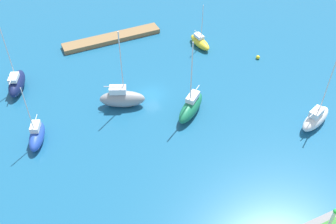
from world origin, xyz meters
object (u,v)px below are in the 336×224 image
harbor_beacon (332,218)px  sailboat_white_lone_south (316,118)px  pier_dock (112,38)px  sailboat_navy_far_south (17,83)px  sailboat_blue_lone_north (37,135)px  sailboat_yellow_east_end (200,42)px  mooring_buoy_yellow (258,57)px  sailboat_green_near_pier (191,107)px  sailboat_gray_along_channel (122,98)px

harbor_beacon → sailboat_white_lone_south: (-10.71, -14.80, -1.91)m
pier_dock → sailboat_navy_far_south: size_ratio=1.53×
pier_dock → sailboat_blue_lone_north: 27.64m
sailboat_white_lone_south → sailboat_navy_far_south: 46.55m
pier_dock → sailboat_yellow_east_end: bearing=148.5°
harbor_beacon → sailboat_yellow_east_end: bearing=-97.4°
sailboat_blue_lone_north → mooring_buoy_yellow: 39.95m
sailboat_blue_lone_north → sailboat_navy_far_south: size_ratio=0.81×
pier_dock → sailboat_green_near_pier: (-4.25, 24.78, 1.00)m
sailboat_gray_along_channel → sailboat_blue_lone_north: 13.59m
harbor_beacon → sailboat_navy_far_south: sailboat_navy_far_south is taller
harbor_beacon → sailboat_green_near_pier: size_ratio=0.29×
sailboat_navy_far_south → sailboat_green_near_pier: bearing=-105.0°
harbor_beacon → sailboat_blue_lone_north: 38.99m
sailboat_blue_lone_north → sailboat_yellow_east_end: bearing=132.5°
pier_dock → harbor_beacon: size_ratio=5.02×
sailboat_gray_along_channel → sailboat_blue_lone_north: bearing=-146.9°
sailboat_green_near_pier → mooring_buoy_yellow: (-17.56, -8.04, -1.08)m
sailboat_navy_far_south → mooring_buoy_yellow: size_ratio=17.78×
sailboat_white_lone_south → sailboat_yellow_east_end: bearing=80.9°
sailboat_gray_along_channel → sailboat_blue_lone_north: size_ratio=1.32×
sailboat_blue_lone_north → sailboat_green_near_pier: bearing=102.1°
sailboat_white_lone_south → sailboat_blue_lone_north: 39.92m
sailboat_white_lone_south → pier_dock: bearing=98.7°
sailboat_green_near_pier → sailboat_blue_lone_north: bearing=-48.5°
pier_dock → sailboat_yellow_east_end: 16.76m
harbor_beacon → sailboat_gray_along_channel: sailboat_gray_along_channel is taller
harbor_beacon → sailboat_blue_lone_north: size_ratio=0.37×
sailboat_green_near_pier → sailboat_blue_lone_north: (22.14, -3.72, -0.22)m
pier_dock → harbor_beacon: harbor_beacon is taller
sailboat_yellow_east_end → sailboat_navy_far_south: (32.88, -0.76, 0.45)m
sailboat_white_lone_south → sailboat_green_near_pier: (15.49, -9.61, 0.12)m
harbor_beacon → sailboat_white_lone_south: size_ratio=0.32×
sailboat_gray_along_channel → sailboat_blue_lone_north: sailboat_gray_along_channel is taller
pier_dock → sailboat_yellow_east_end: size_ratio=2.22×
sailboat_green_near_pier → sailboat_navy_far_south: 28.36m
pier_dock → sailboat_navy_far_south: sailboat_navy_far_south is taller
sailboat_navy_far_south → mooring_buoy_yellow: sailboat_navy_far_south is taller
sailboat_gray_along_channel → sailboat_yellow_east_end: sailboat_gray_along_channel is taller
pier_dock → harbor_beacon: (-9.03, 49.18, 2.78)m
pier_dock → mooring_buoy_yellow: size_ratio=27.18×
harbor_beacon → sailboat_navy_far_south: (27.64, -41.19, -1.84)m
harbor_beacon → sailboat_yellow_east_end: size_ratio=0.44×
sailboat_green_near_pier → sailboat_yellow_east_end: sailboat_green_near_pier is taller
pier_dock → sailboat_blue_lone_north: bearing=49.6°
harbor_beacon → sailboat_white_lone_south: bearing=-125.9°
pier_dock → mooring_buoy_yellow: bearing=142.5°
sailboat_green_near_pier → sailboat_blue_lone_north: 22.45m
harbor_beacon → sailboat_gray_along_channel: size_ratio=0.28×
harbor_beacon → sailboat_white_lone_south: 18.37m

